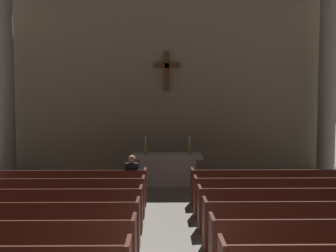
{
  "coord_description": "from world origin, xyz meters",
  "views": [
    {
      "loc": [
        -0.17,
        -4.27,
        2.81
      ],
      "look_at": [
        0.0,
        7.87,
        1.98
      ],
      "focal_mm": 44.7,
      "sensor_mm": 36.0,
      "label": 1
    }
  ],
  "objects_px": {
    "pew_right_row_3": "(335,245)",
    "candlestick_left": "(146,148)",
    "pew_right_row_7": "(267,186)",
    "lone_worshipper": "(132,178)",
    "column_left_fourth": "(5,89)",
    "pew_left_row_7": "(70,187)",
    "pew_right_row_4": "(311,224)",
    "pew_left_row_6": "(60,197)",
    "pew_right_row_6": "(278,196)",
    "pew_left_row_5": "(47,209)",
    "altar": "(168,169)",
    "candlestick_right": "(189,148)",
    "pew_left_row_4": "(31,225)",
    "pew_left_row_3": "(9,247)",
    "pew_right_row_5": "(292,208)"
  },
  "relations": [
    {
      "from": "pew_right_row_5",
      "to": "lone_worshipper",
      "type": "distance_m",
      "value": 4.17
    },
    {
      "from": "pew_left_row_4",
      "to": "pew_right_row_7",
      "type": "distance_m",
      "value": 6.09
    },
    {
      "from": "pew_left_row_3",
      "to": "pew_left_row_6",
      "type": "bearing_deg",
      "value": 90.0
    },
    {
      "from": "pew_left_row_4",
      "to": "pew_left_row_7",
      "type": "bearing_deg",
      "value": 90.0
    },
    {
      "from": "pew_left_row_4",
      "to": "altar",
      "type": "height_order",
      "value": "altar"
    },
    {
      "from": "pew_right_row_4",
      "to": "candlestick_left",
      "type": "distance_m",
      "value": 6.62
    },
    {
      "from": "pew_left_row_5",
      "to": "pew_left_row_6",
      "type": "relative_size",
      "value": 1.0
    },
    {
      "from": "pew_left_row_6",
      "to": "altar",
      "type": "distance_m",
      "value": 4.37
    },
    {
      "from": "pew_right_row_3",
      "to": "candlestick_left",
      "type": "bearing_deg",
      "value": 115.63
    },
    {
      "from": "pew_left_row_3",
      "to": "pew_right_row_3",
      "type": "relative_size",
      "value": 1.0
    },
    {
      "from": "pew_left_row_5",
      "to": "lone_worshipper",
      "type": "relative_size",
      "value": 3.0
    },
    {
      "from": "pew_left_row_5",
      "to": "lone_worshipper",
      "type": "height_order",
      "value": "lone_worshipper"
    },
    {
      "from": "pew_right_row_3",
      "to": "column_left_fourth",
      "type": "height_order",
      "value": "column_left_fourth"
    },
    {
      "from": "pew_left_row_5",
      "to": "pew_left_row_7",
      "type": "relative_size",
      "value": 1.0
    },
    {
      "from": "pew_right_row_3",
      "to": "lone_worshipper",
      "type": "height_order",
      "value": "lone_worshipper"
    },
    {
      "from": "pew_left_row_3",
      "to": "candlestick_left",
      "type": "height_order",
      "value": "candlestick_left"
    },
    {
      "from": "pew_left_row_3",
      "to": "altar",
      "type": "height_order",
      "value": "altar"
    },
    {
      "from": "pew_left_row_7",
      "to": "altar",
      "type": "xyz_separation_m",
      "value": [
        2.57,
        2.45,
        0.06
      ]
    },
    {
      "from": "pew_left_row_4",
      "to": "pew_left_row_5",
      "type": "relative_size",
      "value": 1.0
    },
    {
      "from": "pew_right_row_4",
      "to": "pew_right_row_7",
      "type": "relative_size",
      "value": 1.0
    },
    {
      "from": "altar",
      "to": "candlestick_right",
      "type": "xyz_separation_m",
      "value": [
        0.7,
        -0.0,
        0.65
      ]
    },
    {
      "from": "pew_left_row_7",
      "to": "pew_right_row_3",
      "type": "relative_size",
      "value": 1.0
    },
    {
      "from": "pew_left_row_5",
      "to": "pew_right_row_7",
      "type": "relative_size",
      "value": 1.0
    },
    {
      "from": "pew_left_row_5",
      "to": "altar",
      "type": "bearing_deg",
      "value": 60.98
    },
    {
      "from": "pew_right_row_6",
      "to": "altar",
      "type": "height_order",
      "value": "altar"
    },
    {
      "from": "pew_left_row_7",
      "to": "candlestick_left",
      "type": "distance_m",
      "value": 3.16
    },
    {
      "from": "pew_right_row_5",
      "to": "lone_worshipper",
      "type": "relative_size",
      "value": 3.0
    },
    {
      "from": "pew_left_row_7",
      "to": "pew_right_row_4",
      "type": "relative_size",
      "value": 1.0
    },
    {
      "from": "pew_left_row_6",
      "to": "altar",
      "type": "relative_size",
      "value": 1.8
    },
    {
      "from": "pew_right_row_4",
      "to": "pew_right_row_6",
      "type": "xyz_separation_m",
      "value": [
        0.0,
        2.18,
        0.0
      ]
    },
    {
      "from": "pew_left_row_6",
      "to": "pew_left_row_3",
      "type": "bearing_deg",
      "value": -90.0
    },
    {
      "from": "pew_right_row_6",
      "to": "candlestick_right",
      "type": "xyz_separation_m",
      "value": [
        -1.87,
        3.54,
        0.71
      ]
    },
    {
      "from": "lone_worshipper",
      "to": "candlestick_left",
      "type": "bearing_deg",
      "value": 83.93
    },
    {
      "from": "pew_right_row_5",
      "to": "candlestick_right",
      "type": "xyz_separation_m",
      "value": [
        -1.87,
        4.63,
        0.71
      ]
    },
    {
      "from": "pew_left_row_7",
      "to": "pew_right_row_4",
      "type": "xyz_separation_m",
      "value": [
        5.13,
        -3.27,
        0.0
      ]
    },
    {
      "from": "lone_worshipper",
      "to": "pew_right_row_4",
      "type": "bearing_deg",
      "value": -43.22
    },
    {
      "from": "pew_left_row_6",
      "to": "lone_worshipper",
      "type": "distance_m",
      "value": 1.98
    },
    {
      "from": "pew_right_row_5",
      "to": "pew_right_row_3",
      "type": "bearing_deg",
      "value": -90.0
    },
    {
      "from": "column_left_fourth",
      "to": "candlestick_right",
      "type": "distance_m",
      "value": 6.44
    },
    {
      "from": "pew_right_row_3",
      "to": "pew_right_row_5",
      "type": "distance_m",
      "value": 2.18
    },
    {
      "from": "pew_left_row_7",
      "to": "lone_worshipper",
      "type": "distance_m",
      "value": 1.63
    },
    {
      "from": "pew_right_row_7",
      "to": "lone_worshipper",
      "type": "height_order",
      "value": "lone_worshipper"
    },
    {
      "from": "candlestick_right",
      "to": "lone_worshipper",
      "type": "relative_size",
      "value": 0.43
    },
    {
      "from": "pew_left_row_5",
      "to": "column_left_fourth",
      "type": "bearing_deg",
      "value": 117.45
    },
    {
      "from": "pew_right_row_7",
      "to": "lone_worshipper",
      "type": "relative_size",
      "value": 3.0
    },
    {
      "from": "pew_left_row_5",
      "to": "pew_right_row_6",
      "type": "relative_size",
      "value": 1.0
    },
    {
      "from": "pew_left_row_5",
      "to": "candlestick_right",
      "type": "distance_m",
      "value": 5.71
    },
    {
      "from": "pew_right_row_3",
      "to": "altar",
      "type": "xyz_separation_m",
      "value": [
        -2.57,
        6.81,
        0.06
      ]
    },
    {
      "from": "pew_left_row_6",
      "to": "pew_right_row_6",
      "type": "bearing_deg",
      "value": 0.0
    },
    {
      "from": "pew_right_row_3",
      "to": "lone_worshipper",
      "type": "bearing_deg",
      "value": 128.68
    }
  ]
}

